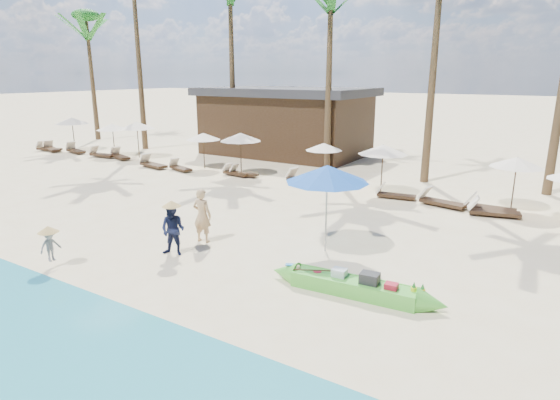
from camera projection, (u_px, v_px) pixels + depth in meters
The scene contains 33 objects.
ground at pixel (203, 270), 12.76m from camera, with size 240.00×240.00×0.00m, color beige.
wet_sand_strip at pixel (24, 363), 8.66m from camera, with size 240.00×4.50×0.01m, color tan.
green_canoe at pixel (353, 286), 11.31m from camera, with size 4.93×0.87×0.63m.
tourist at pixel (202, 215), 14.69m from camera, with size 0.63×0.42×1.74m, color tan.
vendor_green at pixel (173, 230), 13.64m from camera, with size 0.75×0.58×1.54m, color #141B39.
vendor_yellow at pixel (50, 246), 12.80m from camera, with size 0.57×0.33×0.89m, color gray.
blue_umbrella at pixel (327, 174), 13.50m from camera, with size 2.45×2.45×2.63m.
resort_parasol_0 at pixel (72, 121), 31.95m from camera, with size 2.21×2.21×2.28m.
lounger_0_left at pixel (48, 148), 32.19m from camera, with size 1.95×0.93×0.64m.
lounger_0_right at pixel (52, 148), 32.11m from camera, with size 1.99×1.11×0.64m.
resort_parasol_1 at pixel (112, 127), 30.06m from camera, with size 2.00×2.00×2.06m.
lounger_1_left at pixel (75, 150), 31.38m from camera, with size 1.94×0.96×0.63m.
lounger_1_right at pixel (101, 154), 29.79m from camera, with size 1.95×0.74×0.65m.
resort_parasol_2 at pixel (137, 125), 29.25m from camera, with size 2.20×2.20×2.26m.
lounger_2_left at pixel (120, 156), 29.19m from camera, with size 1.96×1.14×0.64m.
resort_parasol_3 at pixel (203, 136), 26.03m from camera, with size 1.92×1.92×1.98m.
lounger_3_left at pixel (152, 164), 26.54m from camera, with size 2.06×0.95×0.67m.
lounger_3_right at pixel (180, 167), 25.73m from camera, with size 1.78×0.99×0.58m.
resort_parasol_4 at pixel (240, 137), 24.20m from camera, with size 2.15×2.15×2.21m.
lounger_4_left at pixel (235, 172), 24.43m from camera, with size 1.67×0.67×0.55m.
lounger_4_right at pixel (243, 173), 24.34m from camera, with size 1.63×0.57×0.55m.
resort_parasol_5 at pixel (324, 147), 23.04m from camera, with size 1.82×1.82×1.87m.
lounger_5_left at pixel (302, 180), 22.56m from camera, with size 2.05×1.01×0.67m.
resort_parasol_6 at pixel (383, 149), 20.29m from camera, with size 2.14×2.14×2.21m.
lounger_6_left at pixel (394, 194), 20.00m from camera, with size 1.72×0.73×0.57m.
lounger_6_right at pixel (440, 201), 18.84m from camera, with size 1.98×0.96×0.65m.
resort_parasol_7 at pixel (517, 162), 18.03m from camera, with size 2.01×2.01×2.07m.
lounger_7_left at pixel (487, 207), 18.06m from camera, with size 1.85×0.59×0.63m.
lounger_7_right at pixel (491, 211), 17.50m from camera, with size 1.93×0.97×0.63m.
palm_0 at pixel (88, 34), 35.89m from camera, with size 2.08×2.08×9.90m.
palm_2 at pixel (230, 4), 28.03m from camera, with size 2.08×2.08×11.33m.
palm_3 at pixel (331, 5), 23.91m from camera, with size 2.08×2.08×10.52m.
pavilion_west at pixel (286, 121), 30.60m from camera, with size 10.80×6.60×4.30m.
Camera 1 is at (8.04, -8.91, 5.19)m, focal length 30.00 mm.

